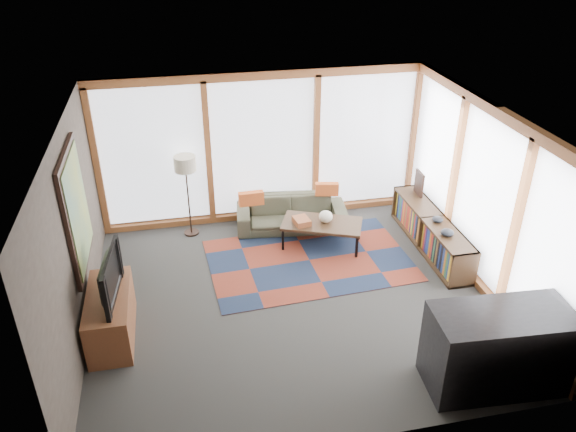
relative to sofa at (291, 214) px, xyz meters
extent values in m
plane|color=#31312E|center=(-0.38, -1.95, -0.27)|extent=(5.50, 5.50, 0.00)
cube|color=#3C332D|center=(-3.13, -1.95, 1.03)|extent=(0.04, 5.00, 2.60)
cube|color=#3C332D|center=(-0.38, -4.45, 1.03)|extent=(5.50, 0.04, 2.60)
cube|color=silver|center=(-0.38, -1.95, 2.33)|extent=(5.50, 5.00, 0.04)
cube|color=white|center=(-0.38, 0.52, 1.03)|extent=(5.30, 0.02, 2.35)
cube|color=white|center=(2.34, -1.95, 1.03)|extent=(0.02, 4.80, 2.35)
cube|color=black|center=(-3.10, -1.65, 1.28)|extent=(0.05, 1.35, 1.55)
cube|color=gold|center=(-3.07, -1.65, 1.28)|extent=(0.02, 1.20, 1.40)
cube|color=maroon|center=(0.06, -1.08, -0.26)|extent=(3.19, 2.15, 0.01)
imported|color=#3B3E2F|center=(0.00, 0.00, 0.00)|extent=(1.92, 0.94, 0.54)
cube|color=#D15A25|center=(-0.69, -0.04, 0.38)|extent=(0.42, 0.14, 0.23)
cube|color=#D15A25|center=(0.63, 0.05, 0.38)|extent=(0.41, 0.20, 0.22)
cube|color=brown|center=(0.03, -0.63, 0.20)|extent=(0.27, 0.32, 0.10)
ellipsoid|color=white|center=(0.42, -0.65, 0.25)|extent=(0.25, 0.25, 0.19)
ellipsoid|color=black|center=(2.00, -1.68, 0.35)|extent=(0.24, 0.24, 0.10)
ellipsoid|color=black|center=(2.04, -1.27, 0.34)|extent=(0.19, 0.19, 0.09)
cube|color=black|center=(2.13, -0.31, 0.51)|extent=(0.05, 0.31, 0.41)
cube|color=brown|center=(-2.82, -2.25, 0.04)|extent=(0.52, 1.26, 0.63)
imported|color=black|center=(-2.81, -2.28, 0.65)|extent=(0.23, 1.03, 0.59)
cube|color=black|center=(1.52, -3.98, 0.22)|extent=(1.60, 0.83, 0.99)
camera|label=1|loc=(-1.78, -8.19, 4.57)|focal=35.00mm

